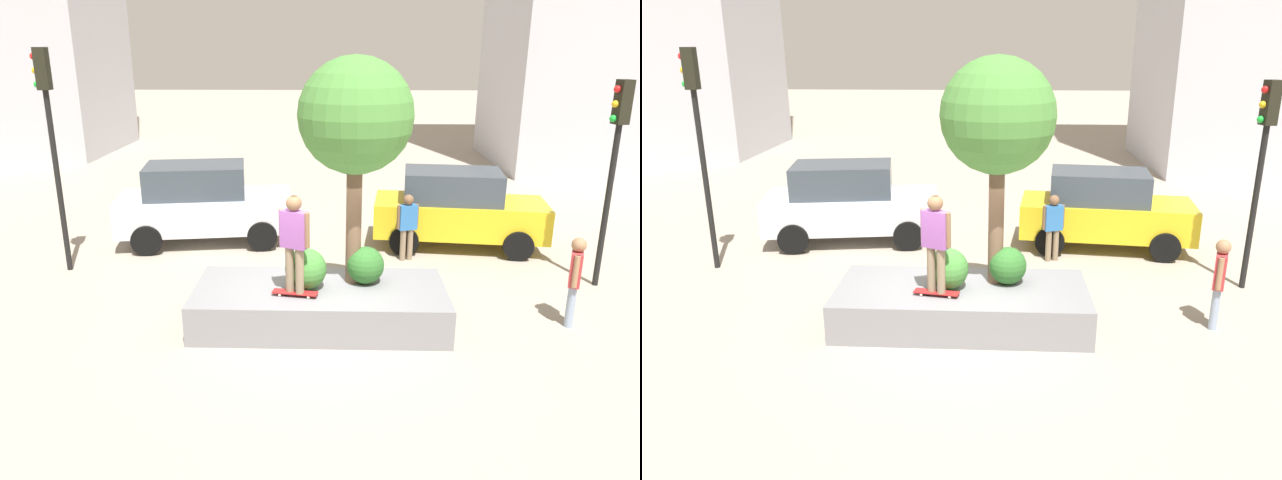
% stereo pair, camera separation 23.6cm
% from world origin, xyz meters
% --- Properties ---
extents(ground_plane, '(120.00, 120.00, 0.00)m').
position_xyz_m(ground_plane, '(0.00, 0.00, 0.00)').
color(ground_plane, '#9E9384').
extents(planter_ledge, '(4.54, 2.04, 0.71)m').
position_xyz_m(planter_ledge, '(0.06, 0.25, 0.35)').
color(planter_ledge, gray).
rests_on(planter_ledge, ground).
extents(plaza_tree, '(2.00, 2.00, 4.04)m').
position_xyz_m(plaza_tree, '(0.66, 0.55, 3.70)').
color(plaza_tree, brown).
rests_on(plaza_tree, planter_ledge).
extents(boxwood_shrub, '(0.69, 0.69, 0.69)m').
position_xyz_m(boxwood_shrub, '(0.89, 0.50, 1.05)').
color(boxwood_shrub, '#2D6628').
rests_on(boxwood_shrub, planter_ledge).
extents(hedge_clump, '(0.75, 0.75, 0.75)m').
position_xyz_m(hedge_clump, '(-0.19, 0.20, 1.08)').
color(hedge_clump, '#3D7A33').
rests_on(hedge_clump, planter_ledge).
extents(skateboard, '(0.82, 0.34, 0.07)m').
position_xyz_m(skateboard, '(-0.36, -0.15, 0.77)').
color(skateboard, '#A51E1E').
rests_on(skateboard, planter_ledge).
extents(skateboarder, '(0.54, 0.38, 1.73)m').
position_xyz_m(skateboarder, '(-0.36, -0.15, 1.78)').
color(skateboarder, '#847056').
rests_on(skateboarder, skateboard).
extents(police_car, '(4.59, 2.56, 2.03)m').
position_xyz_m(police_car, '(-3.08, 4.98, 1.03)').
color(police_car, white).
rests_on(police_car, ground).
extents(taxi_cab, '(4.36, 2.34, 1.95)m').
position_xyz_m(taxi_cab, '(3.36, 4.80, 0.99)').
color(taxi_cab, gold).
rests_on(taxi_cab, ground).
extents(traffic_light_corner, '(0.36, 0.31, 4.25)m').
position_xyz_m(traffic_light_corner, '(5.88, 2.27, 2.91)').
color(traffic_light_corner, black).
rests_on(traffic_light_corner, ground).
extents(traffic_light_median, '(0.35, 0.30, 4.84)m').
position_xyz_m(traffic_light_median, '(-5.74, 2.84, 3.28)').
color(traffic_light_median, black).
rests_on(traffic_light_median, ground).
extents(bystander_watching, '(0.34, 0.53, 1.67)m').
position_xyz_m(bystander_watching, '(4.62, 0.33, 0.97)').
color(bystander_watching, '#8C9EB7').
rests_on(bystander_watching, ground).
extents(passerby_with_bag, '(0.52, 0.30, 1.60)m').
position_xyz_m(passerby_with_bag, '(2.01, 3.72, 0.92)').
color(passerby_with_bag, '#847056').
rests_on(passerby_with_bag, ground).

